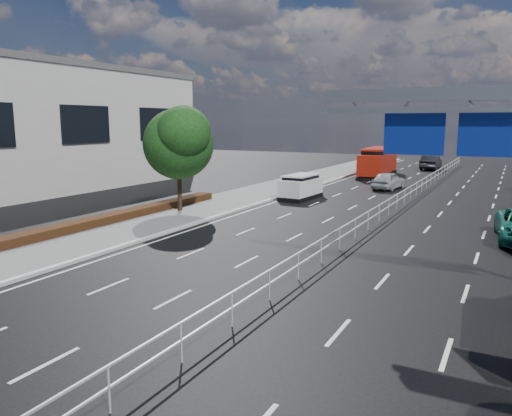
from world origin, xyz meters
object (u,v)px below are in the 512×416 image
at_px(white_minivan, 301,187).
at_px(red_bus, 378,161).
at_px(near_car_dark, 431,162).
at_px(near_car_silver, 388,180).

distance_m(white_minivan, red_bus, 18.31).
xyz_separation_m(white_minivan, near_car_dark, (5.04, 28.85, -0.04)).
relative_size(white_minivan, red_bus, 0.42).
bearing_deg(near_car_dark, near_car_silver, 89.45).
relative_size(white_minivan, near_car_dark, 0.83).
xyz_separation_m(white_minivan, near_car_silver, (4.57, 8.53, -0.15)).
height_order(red_bus, near_car_dark, red_bus).
bearing_deg(white_minivan, near_car_silver, 65.13).
bearing_deg(near_car_dark, red_bus, 71.06).
distance_m(white_minivan, near_car_dark, 29.29).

